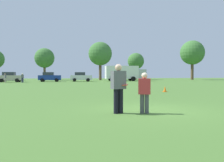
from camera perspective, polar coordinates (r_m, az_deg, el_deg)
The scene contains 15 objects.
ground_plane at distance 9.86m, azimuth 8.22°, elevation -6.69°, with size 156.39×156.39×0.00m, color #47702D.
player_thrower at distance 8.86m, azimuth 1.49°, elevation -1.09°, with size 0.55×0.40×1.78m.
player_defender at distance 8.93m, azimuth 7.52°, elevation -2.23°, with size 0.49×0.38×1.47m.
frisbee at distance 8.85m, azimuth 2.83°, elevation -0.88°, with size 0.27×0.27×0.07m.
traffic_cone at distance 20.12m, azimuth 12.14°, elevation -1.84°, with size 0.32×0.32×0.48m.
parked_car_center at distance 48.05m, azimuth -22.49°, elevation 0.86°, with size 4.27×2.35×1.82m.
parked_car_mid_right at distance 48.42m, azimuth -14.26°, elevation 0.94°, with size 4.27×2.35×1.82m.
parked_car_near_right at distance 48.82m, azimuth -7.22°, elevation 0.98°, with size 4.27×2.35×1.82m.
box_truck at distance 52.01m, azimuth 2.91°, elevation 1.94°, with size 8.59×3.25×3.18m.
bystander_sideline_watcher at distance 45.38m, azimuth -23.50°, elevation 0.75°, with size 0.44×0.49×1.54m.
bystander_far_jogger at distance 44.70m, azimuth -20.03°, elevation 0.81°, with size 0.47×0.32×1.58m.
tree_east_oak at distance 62.34m, azimuth -15.37°, elevation 5.14°, with size 4.80×4.80×7.79m.
tree_far_east_pine at distance 60.15m, azimuth -2.75°, elevation 6.30°, with size 5.71×5.71×9.28m.
tree_far_west_pine at distance 66.98m, azimuth 5.54°, elevation 4.58°, with size 4.42×4.42×7.19m.
tree_horizon_center at distance 67.10m, azimuth 18.10°, elevation 6.23°, with size 6.23×6.23×10.12m.
Camera 1 is at (-3.30, -9.18, 1.41)m, focal length 39.49 mm.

